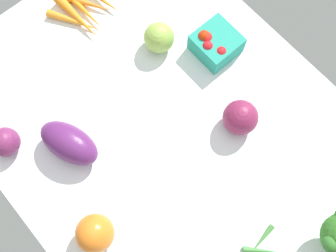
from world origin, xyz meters
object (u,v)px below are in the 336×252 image
at_px(red_onion_center, 5,142).
at_px(eggplant, 69,143).
at_px(red_onion_near_basket, 240,117).
at_px(bell_pepper_orange, 95,233).
at_px(berry_basket, 215,44).
at_px(carrot_bunch, 85,9).
at_px(heirloom_tomato_green, 159,37).

xyz_separation_m(red_onion_center, eggplant, (0.10, 0.11, 0.01)).
xyz_separation_m(red_onion_near_basket, bell_pepper_orange, (-0.02, -0.41, 0.00)).
bearing_deg(eggplant, berry_basket, 68.23).
xyz_separation_m(red_onion_near_basket, red_onion_center, (-0.31, -0.44, -0.01)).
bearing_deg(red_onion_center, berry_basket, 76.43).
xyz_separation_m(red_onion_center, carrot_bunch, (-0.17, 0.35, -0.02)).
bearing_deg(carrot_bunch, bell_pepper_orange, -34.73).
xyz_separation_m(eggplant, heirloom_tomato_green, (-0.07, 0.33, -0.00)).
bearing_deg(heirloom_tomato_green, eggplant, -77.67).
bearing_deg(bell_pepper_orange, red_onion_center, -174.05).
distance_m(berry_basket, heirloom_tomato_green, 0.14).
height_order(eggplant, berry_basket, eggplant).
relative_size(carrot_bunch, eggplant, 1.28).
xyz_separation_m(red_onion_near_basket, heirloom_tomato_green, (-0.28, -0.00, -0.00)).
xyz_separation_m(red_onion_near_basket, carrot_bunch, (-0.48, -0.08, -0.03)).
distance_m(carrot_bunch, berry_basket, 0.35).
distance_m(red_onion_center, carrot_bunch, 0.39).
distance_m(red_onion_center, eggplant, 0.15).
distance_m(carrot_bunch, heirloom_tomato_green, 0.22).
bearing_deg(red_onion_near_basket, berry_basket, 153.15).
relative_size(red_onion_center, eggplant, 0.46).
xyz_separation_m(bell_pepper_orange, heirloom_tomato_green, (-0.26, 0.40, -0.00)).
relative_size(red_onion_center, heirloom_tomato_green, 0.88).
distance_m(bell_pepper_orange, eggplant, 0.21).
bearing_deg(berry_basket, red_onion_center, -103.57).
bearing_deg(eggplant, carrot_bunch, 120.05).
bearing_deg(red_onion_near_basket, carrot_bunch, -170.07).
distance_m(red_onion_near_basket, red_onion_center, 0.54).
bearing_deg(red_onion_near_basket, heirloom_tomato_green, -179.17).
xyz_separation_m(bell_pepper_orange, berry_basket, (-0.16, 0.50, -0.01)).
relative_size(bell_pepper_orange, berry_basket, 0.83).
distance_m(carrot_bunch, eggplant, 0.37).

